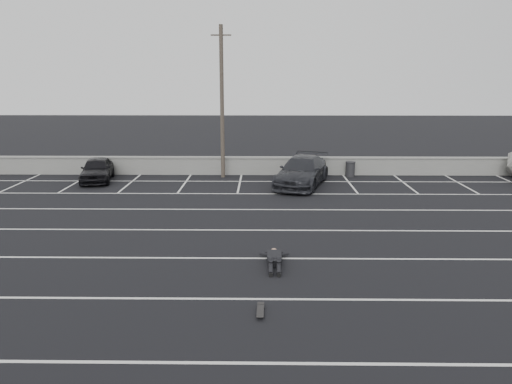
{
  "coord_description": "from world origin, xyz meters",
  "views": [
    {
      "loc": [
        -0.76,
        -15.09,
        5.7
      ],
      "look_at": [
        -1.03,
        5.11,
        1.0
      ],
      "focal_mm": 35.0,
      "sensor_mm": 36.0,
      "label": 1
    }
  ],
  "objects_px": {
    "car_left": "(97,169)",
    "utility_pole": "(222,102)",
    "trash_bin": "(350,169)",
    "car_right": "(302,171)",
    "person": "(274,254)",
    "skateboard": "(260,311)"
  },
  "relations": [
    {
      "from": "utility_pole",
      "to": "person",
      "type": "height_order",
      "value": "utility_pole"
    },
    {
      "from": "trash_bin",
      "to": "skateboard",
      "type": "height_order",
      "value": "trash_bin"
    },
    {
      "from": "car_right",
      "to": "person",
      "type": "height_order",
      "value": "car_right"
    },
    {
      "from": "utility_pole",
      "to": "trash_bin",
      "type": "height_order",
      "value": "utility_pole"
    },
    {
      "from": "car_right",
      "to": "trash_bin",
      "type": "height_order",
      "value": "car_right"
    },
    {
      "from": "car_left",
      "to": "car_right",
      "type": "relative_size",
      "value": 0.74
    },
    {
      "from": "car_left",
      "to": "car_right",
      "type": "distance_m",
      "value": 11.33
    },
    {
      "from": "car_right",
      "to": "person",
      "type": "bearing_deg",
      "value": -80.96
    },
    {
      "from": "car_left",
      "to": "utility_pole",
      "type": "bearing_deg",
      "value": -0.26
    },
    {
      "from": "car_right",
      "to": "skateboard",
      "type": "height_order",
      "value": "car_right"
    },
    {
      "from": "car_right",
      "to": "utility_pole",
      "type": "relative_size",
      "value": 0.63
    },
    {
      "from": "car_left",
      "to": "trash_bin",
      "type": "distance_m",
      "value": 14.34
    },
    {
      "from": "trash_bin",
      "to": "person",
      "type": "relative_size",
      "value": 0.36
    },
    {
      "from": "car_right",
      "to": "skateboard",
      "type": "bearing_deg",
      "value": -80.48
    },
    {
      "from": "car_right",
      "to": "utility_pole",
      "type": "bearing_deg",
      "value": 170.67
    },
    {
      "from": "car_left",
      "to": "car_right",
      "type": "bearing_deg",
      "value": -15.38
    },
    {
      "from": "car_left",
      "to": "skateboard",
      "type": "xyz_separation_m",
      "value": [
        9.14,
        -15.8,
        -0.6
      ]
    },
    {
      "from": "utility_pole",
      "to": "trash_bin",
      "type": "bearing_deg",
      "value": 1.52
    },
    {
      "from": "person",
      "to": "skateboard",
      "type": "distance_m",
      "value": 3.58
    },
    {
      "from": "person",
      "to": "utility_pole",
      "type": "bearing_deg",
      "value": 101.49
    },
    {
      "from": "trash_bin",
      "to": "car_left",
      "type": "bearing_deg",
      "value": -174.41
    },
    {
      "from": "car_right",
      "to": "person",
      "type": "distance_m",
      "value": 11.35
    }
  ]
}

